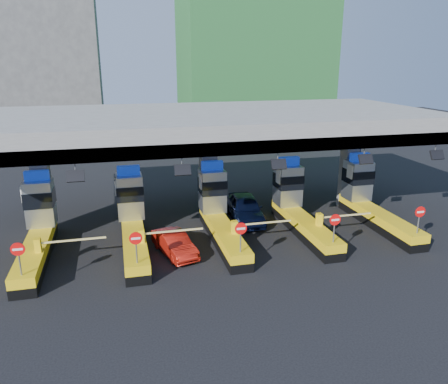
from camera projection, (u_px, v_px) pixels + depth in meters
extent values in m
plane|color=black|center=(219.00, 236.00, 26.02)|extent=(120.00, 120.00, 0.00)
cube|color=slate|center=(208.00, 124.00, 26.98)|extent=(28.00, 12.00, 1.50)
cube|color=#4C4C49|center=(231.00, 148.00, 21.80)|extent=(28.00, 0.60, 0.70)
cube|color=slate|center=(42.00, 189.00, 25.71)|extent=(1.00, 1.00, 5.50)
cube|color=slate|center=(208.00, 178.00, 28.00)|extent=(1.00, 1.00, 5.50)
cube|color=slate|center=(349.00, 169.00, 30.29)|extent=(1.00, 1.00, 5.50)
cylinder|color=slate|center=(75.00, 168.00, 20.26)|extent=(0.06, 0.06, 0.50)
cube|color=black|center=(75.00, 176.00, 20.18)|extent=(0.80, 0.38, 0.54)
cylinder|color=slate|center=(182.00, 162.00, 21.41)|extent=(0.06, 0.06, 0.50)
cube|color=black|center=(183.00, 170.00, 21.32)|extent=(0.80, 0.38, 0.54)
cylinder|color=slate|center=(278.00, 157.00, 22.55)|extent=(0.06, 0.06, 0.50)
cube|color=black|center=(279.00, 164.00, 22.47)|extent=(0.80, 0.38, 0.54)
cylinder|color=slate|center=(364.00, 152.00, 23.70)|extent=(0.06, 0.06, 0.50)
cube|color=black|center=(366.00, 159.00, 23.61)|extent=(0.80, 0.38, 0.54)
cylinder|color=slate|center=(435.00, 148.00, 24.73)|extent=(0.06, 0.06, 0.50)
cube|color=black|center=(437.00, 155.00, 24.65)|extent=(0.80, 0.38, 0.54)
cube|color=black|center=(37.00, 256.00, 22.73)|extent=(1.20, 8.00, 0.50)
cube|color=#E5B70C|center=(36.00, 247.00, 22.58)|extent=(1.20, 8.00, 0.50)
cube|color=#9EA3A8|center=(40.00, 202.00, 24.73)|extent=(1.50, 1.50, 2.60)
cube|color=black|center=(40.00, 198.00, 24.62)|extent=(1.56, 1.56, 0.90)
cube|color=#0C2DBF|center=(37.00, 176.00, 24.27)|extent=(1.30, 0.35, 0.55)
cube|color=white|center=(22.00, 193.00, 24.06)|extent=(0.06, 0.70, 0.90)
cylinder|color=slate|center=(20.00, 262.00, 18.98)|extent=(0.07, 0.07, 1.30)
cylinder|color=red|center=(18.00, 249.00, 18.77)|extent=(0.60, 0.04, 0.60)
cube|color=white|center=(18.00, 249.00, 18.75)|extent=(0.42, 0.02, 0.10)
cube|color=#E5B70C|center=(38.00, 245.00, 21.37)|extent=(0.30, 0.35, 0.70)
cube|color=white|center=(73.00, 240.00, 21.72)|extent=(3.20, 0.08, 0.08)
cube|color=black|center=(134.00, 247.00, 23.87)|extent=(1.20, 8.00, 0.50)
cube|color=#E5B70C|center=(134.00, 238.00, 23.73)|extent=(1.20, 8.00, 0.50)
cube|color=#9EA3A8|center=(130.00, 196.00, 25.87)|extent=(1.50, 1.50, 2.60)
cube|color=black|center=(130.00, 191.00, 25.77)|extent=(1.56, 1.56, 0.90)
cube|color=#0C2DBF|center=(128.00, 170.00, 25.41)|extent=(1.30, 0.35, 0.55)
cube|color=white|center=(115.00, 187.00, 25.21)|extent=(0.06, 0.70, 0.90)
cylinder|color=slate|center=(136.00, 250.00, 20.12)|extent=(0.07, 0.07, 1.30)
cylinder|color=red|center=(136.00, 238.00, 19.92)|extent=(0.60, 0.04, 0.60)
cube|color=white|center=(136.00, 239.00, 19.90)|extent=(0.42, 0.02, 0.10)
cube|color=#E5B70C|center=(141.00, 236.00, 22.52)|extent=(0.30, 0.35, 0.70)
cube|color=white|center=(173.00, 231.00, 22.87)|extent=(3.20, 0.08, 0.08)
cube|color=black|center=(223.00, 238.00, 25.02)|extent=(1.20, 8.00, 0.50)
cube|color=#E5B70C|center=(223.00, 230.00, 24.87)|extent=(1.20, 8.00, 0.50)
cube|color=#9EA3A8|center=(212.00, 190.00, 27.02)|extent=(1.50, 1.50, 2.60)
cube|color=black|center=(212.00, 186.00, 26.91)|extent=(1.56, 1.56, 0.90)
cube|color=#0C2DBF|center=(212.00, 165.00, 26.56)|extent=(1.30, 0.35, 0.55)
cube|color=white|center=(200.00, 181.00, 26.35)|extent=(0.06, 0.70, 0.90)
cylinder|color=slate|center=(241.00, 240.00, 21.27)|extent=(0.07, 0.07, 1.30)
cylinder|color=red|center=(241.00, 229.00, 21.07)|extent=(0.60, 0.04, 0.60)
cube|color=white|center=(241.00, 229.00, 21.04)|extent=(0.42, 0.02, 0.10)
cube|color=#E5B70C|center=(235.00, 227.00, 23.66)|extent=(0.30, 0.35, 0.70)
cube|color=white|center=(263.00, 223.00, 24.01)|extent=(3.20, 0.08, 0.08)
cube|color=black|center=(304.00, 230.00, 26.17)|extent=(1.20, 8.00, 0.50)
cube|color=#E5B70C|center=(304.00, 222.00, 26.02)|extent=(1.20, 8.00, 0.50)
cube|color=#9EA3A8|center=(288.00, 185.00, 28.17)|extent=(1.50, 1.50, 2.60)
cube|color=black|center=(288.00, 181.00, 28.06)|extent=(1.56, 1.56, 0.90)
cube|color=#0C2DBF|center=(289.00, 161.00, 27.70)|extent=(1.30, 0.35, 0.55)
cube|color=white|center=(278.00, 176.00, 27.50)|extent=(0.06, 0.70, 0.90)
cylinder|color=slate|center=(334.00, 230.00, 22.41)|extent=(0.07, 0.07, 1.30)
cylinder|color=red|center=(335.00, 220.00, 22.21)|extent=(0.60, 0.04, 0.60)
cube|color=white|center=(335.00, 220.00, 22.19)|extent=(0.42, 0.02, 0.10)
cube|color=#E5B70C|center=(319.00, 219.00, 24.81)|extent=(0.30, 0.35, 0.70)
cube|color=white|center=(346.00, 215.00, 25.16)|extent=(3.20, 0.08, 0.08)
cube|color=black|center=(378.00, 223.00, 27.31)|extent=(1.20, 8.00, 0.50)
cube|color=#E5B70C|center=(379.00, 216.00, 27.17)|extent=(1.20, 8.00, 0.50)
cube|color=#9EA3A8|center=(357.00, 180.00, 29.31)|extent=(1.50, 1.50, 2.60)
cube|color=black|center=(358.00, 176.00, 29.21)|extent=(1.56, 1.56, 0.90)
cube|color=#0C2DBF|center=(360.00, 157.00, 28.85)|extent=(1.30, 0.35, 0.55)
cube|color=white|center=(350.00, 172.00, 28.65)|extent=(0.06, 0.70, 0.90)
cylinder|color=slate|center=(418.00, 222.00, 23.56)|extent=(0.07, 0.07, 1.30)
cylinder|color=red|center=(420.00, 212.00, 23.36)|extent=(0.60, 0.04, 0.60)
cube|color=white|center=(421.00, 212.00, 23.33)|extent=(0.42, 0.02, 0.10)
cube|color=#E5B70C|center=(397.00, 212.00, 25.96)|extent=(0.30, 0.35, 0.70)
cube|color=white|center=(421.00, 209.00, 26.31)|extent=(3.20, 0.08, 0.08)
cube|color=#1E5926|center=(254.00, 26.00, 54.38)|extent=(18.00, 12.00, 28.00)
cube|color=#4C4C49|center=(41.00, 68.00, 53.60)|extent=(14.00, 10.00, 18.00)
imported|color=black|center=(245.00, 208.00, 28.23)|extent=(2.45, 5.12, 1.69)
imported|color=#A7170C|center=(174.00, 244.00, 23.38)|extent=(2.26, 3.92, 1.22)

